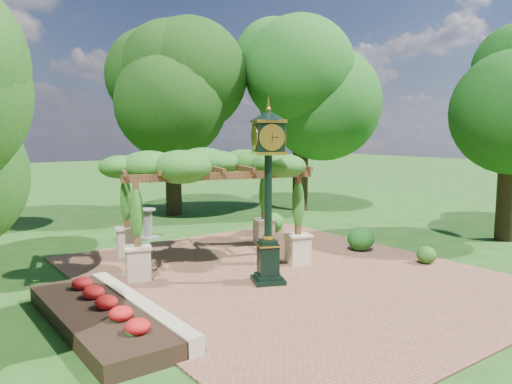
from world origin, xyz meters
TOP-DOWN VIEW (x-y plane):
  - ground at (0.00, 0.00)m, footprint 120.00×120.00m
  - brick_plaza at (0.00, 1.00)m, footprint 10.00×12.00m
  - border_wall at (-4.60, 0.50)m, footprint 0.35×5.00m
  - flower_bed at (-5.50, 0.50)m, footprint 1.50×5.00m
  - pedestal_clock at (-0.89, 0.75)m, footprint 1.18×1.18m
  - pergola at (-0.88, 3.74)m, footprint 6.19×4.78m
  - sundial at (-1.12, 7.78)m, footprint 0.77×0.77m
  - shrub_front at (4.11, -0.56)m, footprint 0.64×0.64m
  - shrub_mid at (3.76, 1.73)m, footprint 1.12×1.12m
  - shrub_back at (3.40, 5.97)m, footprint 1.09×1.09m
  - tree_north at (2.22, 12.22)m, footprint 4.92×4.92m
  - tree_east_far at (8.00, 9.61)m, footprint 5.08×5.08m
  - tree_east_near at (9.40, -0.17)m, footprint 3.88×3.88m

SIDE VIEW (x-z plane):
  - ground at x=0.00m, z-range 0.00..0.00m
  - brick_plaza at x=0.00m, z-range 0.00..0.04m
  - flower_bed at x=-5.50m, z-range 0.00..0.36m
  - border_wall at x=-4.60m, z-range 0.00..0.40m
  - shrub_front at x=4.11m, z-range 0.04..0.56m
  - shrub_back at x=3.40m, z-range 0.04..0.79m
  - shrub_mid at x=3.76m, z-range 0.04..0.84m
  - sundial at x=-1.12m, z-range -0.07..1.07m
  - pedestal_clock at x=-0.89m, z-range 0.45..5.02m
  - pergola at x=-0.88m, z-range 1.11..4.54m
  - tree_east_near at x=9.40m, z-range 1.43..9.14m
  - tree_north at x=2.22m, z-range 1.65..10.48m
  - tree_east_far at x=8.00m, z-range 1.84..11.72m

